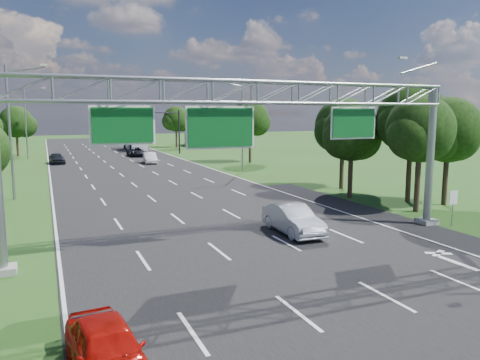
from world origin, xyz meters
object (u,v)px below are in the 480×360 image
sign_gantry (256,105)px  traffic_signal (157,122)px  regulatory_sign (453,201)px  box_truck (135,140)px  red_coupe (107,350)px  silver_sedan (293,219)px

sign_gantry → traffic_signal: bearing=82.3°
regulatory_sign → box_truck: size_ratio=0.22×
regulatory_sign → red_coupe: regulatory_sign is taller
traffic_signal → regulatory_sign: bearing=-84.8°
sign_gantry → silver_sedan: (2.77, 1.15, -6.11)m
regulatory_sign → traffic_signal: bearing=95.2°
sign_gantry → traffic_signal: 53.51m
silver_sedan → regulatory_sign: bearing=-11.7°
silver_sedan → box_truck: (2.66, 62.70, 0.93)m
regulatory_sign → traffic_signal: size_ratio=0.17×
red_coupe → box_truck: 74.53m
traffic_signal → silver_sedan: size_ratio=2.57×
regulatory_sign → box_truck: box_truck is taller
regulatory_sign → silver_sedan: (-9.30, 2.17, -0.73)m
traffic_signal → red_coupe: size_ratio=2.97×
sign_gantry → red_coupe: 14.00m
regulatory_sign → traffic_signal: (-4.92, 54.02, 3.66)m
sign_gantry → box_truck: (5.43, 63.85, -5.17)m
sign_gantry → red_coupe: (-8.33, -9.39, -6.19)m
sign_gantry → traffic_signal: size_ratio=1.92×
box_truck → sign_gantry: bearing=-91.1°
regulatory_sign → red_coupe: (-20.40, -8.37, -0.81)m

